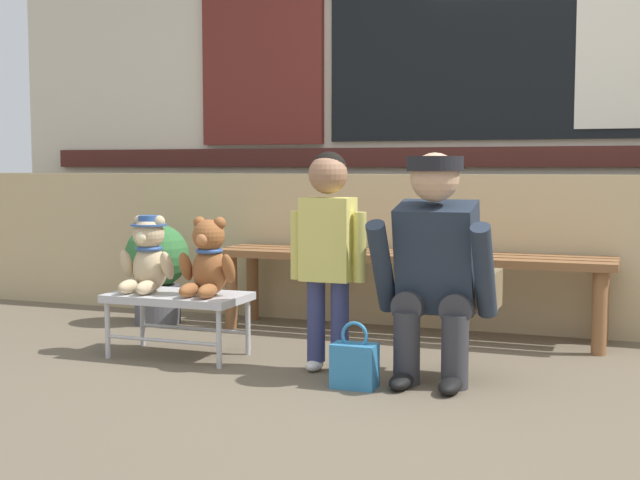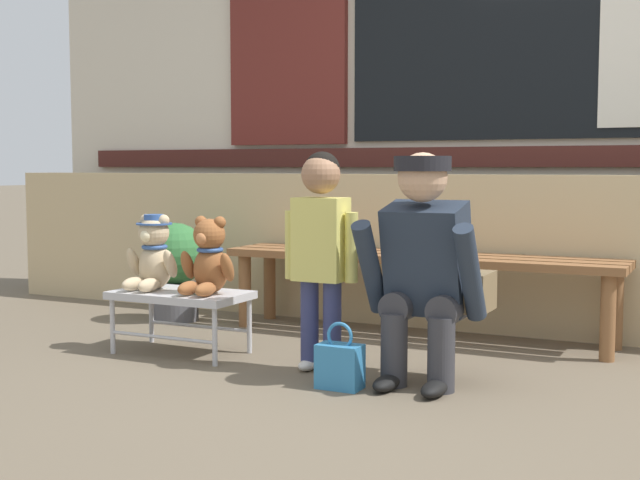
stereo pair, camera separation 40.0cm
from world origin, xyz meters
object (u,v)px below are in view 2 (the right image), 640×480
object	(u,v)px
child_standing	(321,236)
handbag_on_ground	(340,365)
small_display_bench	(181,298)
adult_crouching	(427,268)
teddy_bear_with_hat	(153,254)
potted_plant	(175,265)
teddy_bear_plain	(208,259)
wooden_bench_long	(418,267)

from	to	relation	value
child_standing	handbag_on_ground	size ratio (longest dim) A/B	3.52
small_display_bench	adult_crouching	xyz separation A→B (m)	(1.25, -0.04, 0.21)
teddy_bear_with_hat	child_standing	distance (m)	0.93
adult_crouching	potted_plant	size ratio (longest dim) A/B	1.67
teddy_bear_plain	child_standing	size ratio (longest dim) A/B	0.38
child_standing	handbag_on_ground	world-z (taller)	child_standing
potted_plant	small_display_bench	bearing A→B (deg)	-52.64
teddy_bear_plain	adult_crouching	size ratio (longest dim) A/B	0.38
adult_crouching	child_standing	bearing A→B (deg)	178.31
wooden_bench_long	teddy_bear_plain	distance (m)	1.13
teddy_bear_with_hat	teddy_bear_plain	size ratio (longest dim) A/B	1.00
wooden_bench_long	child_standing	bearing A→B (deg)	-98.15
adult_crouching	handbag_on_ground	distance (m)	0.53
wooden_bench_long	teddy_bear_plain	size ratio (longest dim) A/B	5.78
teddy_bear_with_hat	wooden_bench_long	bearing A→B (deg)	39.67
teddy_bear_plain	adult_crouching	xyz separation A→B (m)	(1.09, -0.04, 0.02)
adult_crouching	handbag_on_ground	world-z (taller)	adult_crouching
small_display_bench	handbag_on_ground	world-z (taller)	small_display_bench
teddy_bear_with_hat	teddy_bear_plain	bearing A→B (deg)	-0.13
small_display_bench	adult_crouching	size ratio (longest dim) A/B	0.67
handbag_on_ground	potted_plant	bearing A→B (deg)	147.22
child_standing	teddy_bear_plain	bearing A→B (deg)	177.71
child_standing	adult_crouching	bearing A→B (deg)	-1.69
teddy_bear_with_hat	handbag_on_ground	distance (m)	1.21
small_display_bench	handbag_on_ground	xyz separation A→B (m)	(0.96, -0.25, -0.17)
small_display_bench	adult_crouching	world-z (taller)	adult_crouching
child_standing	potted_plant	size ratio (longest dim) A/B	1.68
teddy_bear_plain	adult_crouching	bearing A→B (deg)	-2.02
potted_plant	wooden_bench_long	bearing A→B (deg)	6.33
small_display_bench	child_standing	xyz separation A→B (m)	(0.76, -0.02, 0.33)
adult_crouching	teddy_bear_plain	bearing A→B (deg)	177.98
adult_crouching	handbag_on_ground	size ratio (longest dim) A/B	3.49
small_display_bench	child_standing	distance (m)	0.82
teddy_bear_with_hat	handbag_on_ground	bearing A→B (deg)	-12.94
handbag_on_ground	adult_crouching	bearing A→B (deg)	36.78
wooden_bench_long	potted_plant	size ratio (longest dim) A/B	3.68
teddy_bear_plain	wooden_bench_long	bearing A→B (deg)	50.11
child_standing	handbag_on_ground	xyz separation A→B (m)	(0.20, -0.23, -0.50)
wooden_bench_long	adult_crouching	distance (m)	0.98
teddy_bear_plain	child_standing	bearing A→B (deg)	-2.29
handbag_on_ground	potted_plant	world-z (taller)	potted_plant
small_display_bench	teddy_bear_plain	size ratio (longest dim) A/B	1.76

